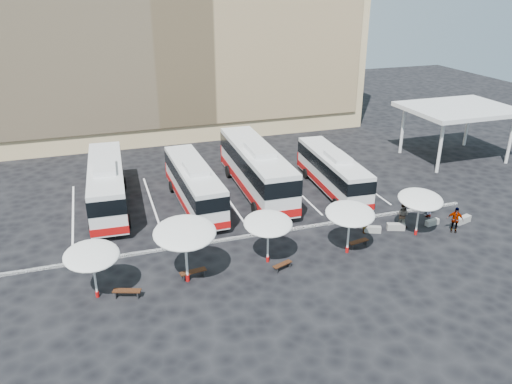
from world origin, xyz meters
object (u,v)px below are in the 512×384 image
object	(u,v)px
conc_bench_1	(396,227)
passenger_3	(429,205)
conc_bench_0	(372,229)
conc_bench_3	(463,220)
sunshade_1	(185,233)
wood_bench_0	(127,292)
wood_bench_2	(282,265)
bus_2	(256,167)
passenger_2	(455,220)
passenger_0	(366,221)
passenger_1	(403,215)
wood_bench_1	(193,273)
conc_bench_2	(432,222)
bus_1	(194,184)
sunshade_4	(420,199)
bus_0	(107,184)
sunshade_3	(350,214)
wood_bench_3	(358,242)
bus_3	(332,171)
sunshade_2	(268,224)
sunshade_0	(92,256)

from	to	relation	value
conc_bench_1	passenger_3	distance (m)	3.74
conc_bench_0	conc_bench_3	xyz separation A→B (m)	(7.11, -0.79, 0.02)
sunshade_1	passenger_3	xyz separation A→B (m)	(18.92, 2.90, -2.28)
wood_bench_0	wood_bench_2	bearing A→B (deg)	-0.14
bus_2	conc_bench_3	world-z (taller)	bus_2
passenger_2	passenger_3	bearing A→B (deg)	131.68
passenger_0	passenger_1	distance (m)	2.96
sunshade_1	wood_bench_2	size ratio (longest dim) A/B	3.00
sunshade_1	wood_bench_1	bearing A→B (deg)	28.29
conc_bench_1	conc_bench_2	distance (m)	2.96
sunshade_1	passenger_0	xyz separation A→B (m)	(13.14, 2.16, -2.33)
sunshade_1	wood_bench_2	world-z (taller)	sunshade_1
wood_bench_1	conc_bench_0	distance (m)	13.37
bus_2	sunshade_1	size ratio (longest dim) A/B	3.27
wood_bench_2	passenger_1	xyz separation A→B (m)	(10.31, 2.72, 0.62)
bus_1	sunshade_4	size ratio (longest dim) A/B	3.03
conc_bench_0	passenger_1	bearing A→B (deg)	2.55
passenger_2	passenger_1	bearing A→B (deg)	-174.43
bus_2	passenger_3	bearing A→B (deg)	-37.25
bus_2	sunshade_1	distance (m)	14.15
wood_bench_1	bus_0	bearing A→B (deg)	108.98
bus_1	bus_2	size ratio (longest dim) A/B	0.85
conc_bench_1	conc_bench_2	world-z (taller)	conc_bench_1
bus_2	sunshade_3	bearing A→B (deg)	-76.44
wood_bench_1	passenger_1	bearing A→B (deg)	6.95
wood_bench_3	conc_bench_0	bearing A→B (deg)	38.14
bus_3	sunshade_1	xyz separation A→B (m)	(-14.28, -9.82, 1.44)
sunshade_1	passenger_2	xyz separation A→B (m)	(19.12, 0.26, -2.28)
conc_bench_0	passenger_0	world-z (taller)	passenger_0
sunshade_4	sunshade_1	bearing A→B (deg)	-177.44
sunshade_3	bus_1	bearing A→B (deg)	127.18
conc_bench_1	wood_bench_3	bearing A→B (deg)	-160.11
bus_0	conc_bench_1	distance (m)	21.93
bus_0	sunshade_4	distance (m)	23.20
conc_bench_3	passenger_1	world-z (taller)	passenger_1
passenger_2	sunshade_2	bearing A→B (deg)	-144.08
bus_2	sunshade_4	bearing A→B (deg)	-51.35
bus_1	conc_bench_2	xyz separation A→B (m)	(15.70, -8.84, -1.65)
bus_2	passenger_2	size ratio (longest dim) A/B	7.15
sunshade_3	conc_bench_1	size ratio (longest dim) A/B	3.16
passenger_0	passenger_1	xyz separation A→B (m)	(2.96, -0.04, 0.05)
wood_bench_0	passenger_3	bearing A→B (deg)	8.79
bus_0	bus_1	distance (m)	6.69
sunshade_1	conc_bench_2	xyz separation A→B (m)	(18.36, 1.64, -3.02)
sunshade_0	passenger_0	bearing A→B (deg)	6.69
wood_bench_2	passenger_2	xyz separation A→B (m)	(13.33, 0.85, 0.63)
wood_bench_2	wood_bench_3	world-z (taller)	wood_bench_3
wood_bench_0	conc_bench_2	world-z (taller)	wood_bench_0
sunshade_4	wood_bench_3	bearing A→B (deg)	-176.51
sunshade_0	conc_bench_2	size ratio (longest dim) A/B	3.24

